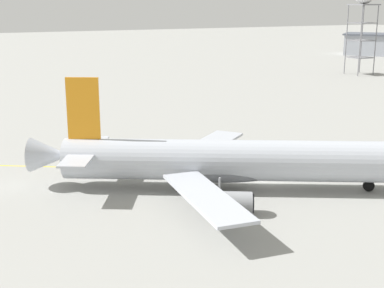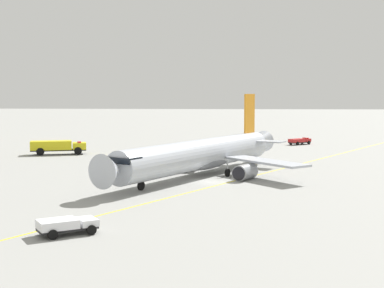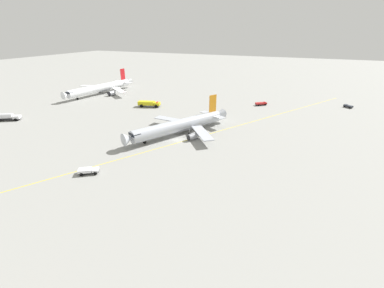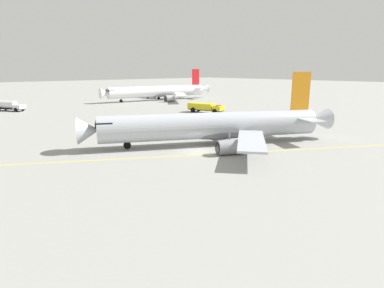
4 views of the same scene
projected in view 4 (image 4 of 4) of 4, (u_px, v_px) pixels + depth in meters
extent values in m
plane|color=gray|center=(198.00, 151.00, 46.01)|extent=(600.00, 600.00, 0.00)
cylinder|color=#B2B7C1|center=(212.00, 125.00, 49.59)|extent=(32.01, 19.72, 4.03)
cone|color=#B2B7C1|center=(88.00, 131.00, 45.42)|extent=(4.45, 4.79, 3.83)
cone|color=#B2B7C1|center=(317.00, 119.00, 53.77)|extent=(5.14, 4.91, 3.42)
cube|color=black|center=(104.00, 124.00, 45.71)|extent=(3.73, 4.15, 0.70)
ellipsoid|color=slate|center=(222.00, 132.00, 50.24)|extent=(12.55, 9.02, 2.22)
cube|color=orange|center=(301.00, 91.00, 51.87)|extent=(2.93, 1.73, 6.08)
cube|color=#B2B7C1|center=(310.00, 120.00, 49.75)|extent=(4.62, 5.56, 0.20)
cube|color=#B2B7C1|center=(288.00, 114.00, 55.93)|extent=(4.62, 5.56, 0.20)
cube|color=#B2B7C1|center=(251.00, 140.00, 42.32)|extent=(12.35, 10.91, 0.28)
cube|color=#B2B7C1|center=(213.00, 121.00, 58.50)|extent=(4.69, 13.34, 0.28)
cylinder|color=gray|center=(230.00, 147.00, 43.97)|extent=(4.14, 3.51, 2.05)
cylinder|color=black|center=(217.00, 148.00, 43.54)|extent=(0.96, 1.61, 1.75)
cylinder|color=gray|center=(204.00, 130.00, 56.44)|extent=(4.14, 3.51, 2.05)
cylinder|color=black|center=(194.00, 131.00, 56.01)|extent=(0.96, 1.61, 1.75)
cylinder|color=#9EA0A5|center=(127.00, 139.00, 46.99)|extent=(0.20, 0.20, 1.74)
cylinder|color=black|center=(127.00, 145.00, 47.19)|extent=(1.11, 0.78, 1.10)
cylinder|color=#9EA0A5|center=(229.00, 139.00, 47.11)|extent=(0.20, 0.20, 1.74)
cylinder|color=black|center=(229.00, 145.00, 47.31)|extent=(1.11, 0.78, 1.10)
cylinder|color=#9EA0A5|center=(215.00, 131.00, 53.57)|extent=(0.20, 0.20, 1.74)
cylinder|color=black|center=(215.00, 136.00, 53.77)|extent=(1.11, 0.78, 1.10)
cylinder|color=white|center=(158.00, 91.00, 120.45)|extent=(38.68, 10.11, 3.94)
cone|color=white|center=(104.00, 93.00, 109.73)|extent=(3.56, 4.18, 3.74)
cone|color=white|center=(203.00, 89.00, 131.25)|extent=(4.49, 3.95, 3.35)
cube|color=black|center=(111.00, 91.00, 110.68)|extent=(2.91, 3.69, 0.70)
ellipsoid|color=gray|center=(163.00, 94.00, 121.70)|extent=(14.27, 5.74, 2.17)
cube|color=red|center=(196.00, 77.00, 128.17)|extent=(3.20, 0.75, 6.20)
cube|color=white|center=(201.00, 88.00, 126.12)|extent=(3.50, 6.12, 0.20)
cube|color=white|center=(191.00, 87.00, 132.16)|extent=(3.50, 6.12, 0.20)
cube|color=white|center=(180.00, 94.00, 114.42)|extent=(12.07, 15.13, 0.28)
cube|color=white|center=(156.00, 91.00, 130.86)|extent=(7.88, 16.39, 0.28)
cylinder|color=gray|center=(170.00, 99.00, 115.12)|extent=(3.65, 3.09, 2.60)
cylinder|color=black|center=(165.00, 99.00, 114.24)|extent=(0.50, 2.20, 2.21)
cylinder|color=gray|center=(151.00, 96.00, 127.60)|extent=(3.65, 3.09, 2.60)
cylinder|color=black|center=(147.00, 96.00, 126.71)|extent=(0.50, 2.20, 2.21)
cylinder|color=#9EA0A5|center=(121.00, 98.00, 113.18)|extent=(0.20, 0.20, 2.16)
cylinder|color=black|center=(121.00, 101.00, 113.43)|extent=(1.13, 0.47, 1.10)
cylinder|color=#9EA0A5|center=(167.00, 96.00, 119.09)|extent=(0.20, 0.20, 2.16)
cylinder|color=black|center=(167.00, 99.00, 119.34)|extent=(1.13, 0.47, 1.10)
cylinder|color=#9EA0A5|center=(159.00, 95.00, 124.63)|extent=(0.20, 0.20, 2.16)
cylinder|color=black|center=(159.00, 98.00, 124.87)|extent=(1.13, 0.47, 1.10)
cube|color=#232326|center=(206.00, 110.00, 86.25)|extent=(5.18, 10.20, 0.20)
cube|color=yellow|center=(218.00, 108.00, 84.17)|extent=(3.48, 3.13, 1.20)
cube|color=black|center=(222.00, 108.00, 83.57)|extent=(2.37, 0.77, 0.67)
cube|color=yellow|center=(202.00, 106.00, 86.71)|extent=(4.87, 7.83, 1.60)
cube|color=red|center=(218.00, 105.00, 84.01)|extent=(2.13, 1.15, 0.16)
cylinder|color=black|center=(220.00, 111.00, 85.71)|extent=(0.66, 1.42, 1.40)
cylinder|color=black|center=(215.00, 112.00, 83.29)|extent=(0.66, 1.42, 1.40)
cylinder|color=black|center=(198.00, 109.00, 89.11)|extent=(0.66, 1.42, 1.40)
cylinder|color=black|center=(193.00, 110.00, 86.69)|extent=(0.66, 1.42, 1.40)
cube|color=#232326|center=(10.00, 109.00, 90.11)|extent=(6.42, 8.74, 0.20)
cube|color=silver|center=(19.00, 107.00, 89.03)|extent=(3.30, 3.30, 1.10)
cube|color=black|center=(23.00, 106.00, 88.68)|extent=(1.77, 1.12, 0.62)
cylinder|color=silver|center=(6.00, 104.00, 90.21)|extent=(5.13, 6.55, 2.12)
cylinder|color=black|center=(23.00, 109.00, 90.36)|extent=(0.81, 1.09, 1.10)
cylinder|color=black|center=(16.00, 110.00, 88.12)|extent=(0.81, 1.09, 1.10)
cylinder|color=black|center=(6.00, 108.00, 92.06)|extent=(0.81, 1.09, 1.10)
cube|color=yellow|center=(198.00, 155.00, 43.97)|extent=(167.38, 98.39, 0.01)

